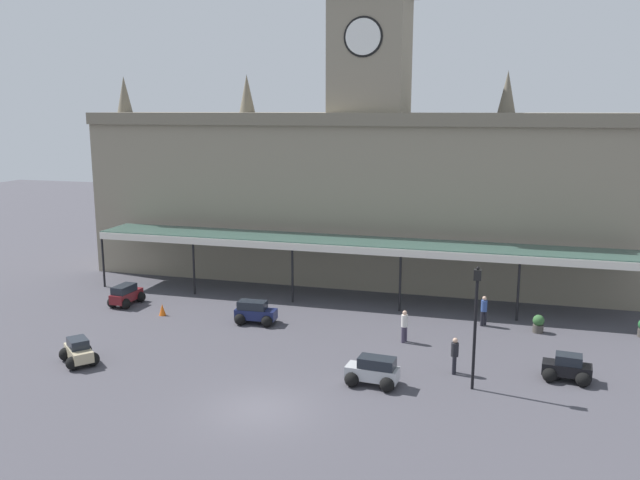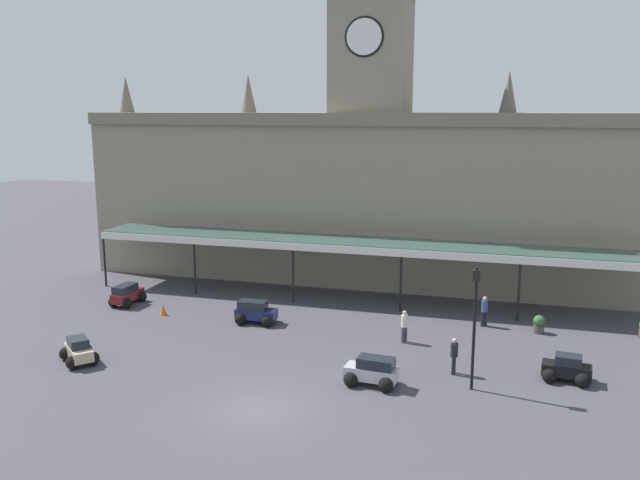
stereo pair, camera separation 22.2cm
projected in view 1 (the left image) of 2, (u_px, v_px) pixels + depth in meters
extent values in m
plane|color=#45434B|center=(260.00, 409.00, 25.75)|extent=(140.00, 140.00, 0.00)
cube|color=gray|center=(369.00, 198.00, 44.51)|extent=(38.84, 6.18, 11.42)
cube|color=#756C5B|center=(359.00, 119.00, 40.41)|extent=(38.84, 0.30, 0.80)
cube|color=gray|center=(371.00, 55.00, 42.66)|extent=(4.80, 4.80, 7.43)
cylinder|color=white|center=(363.00, 37.00, 40.17)|extent=(2.20, 0.12, 2.20)
cylinder|color=black|center=(363.00, 37.00, 40.20)|extent=(2.46, 0.06, 2.46)
cone|color=#675F50|center=(124.00, 94.00, 48.01)|extent=(1.10, 1.10, 2.60)
cone|color=#675F50|center=(247.00, 93.00, 45.45)|extent=(1.10, 1.10, 2.60)
cone|color=#675F50|center=(507.00, 92.00, 40.82)|extent=(1.10, 1.10, 2.60)
cube|color=#38564C|center=(351.00, 241.00, 39.91)|extent=(33.02, 3.20, 0.16)
cube|color=silver|center=(345.00, 250.00, 38.44)|extent=(33.02, 0.12, 0.44)
cylinder|color=black|center=(103.00, 260.00, 43.28)|extent=(0.14, 0.14, 3.64)
cylinder|color=black|center=(194.00, 266.00, 41.53)|extent=(0.14, 0.14, 3.64)
cylinder|color=black|center=(292.00, 273.00, 39.78)|extent=(0.14, 0.14, 3.64)
cylinder|color=black|center=(400.00, 281.00, 38.04)|extent=(0.14, 0.14, 3.64)
cylinder|color=black|center=(518.00, 289.00, 36.29)|extent=(0.14, 0.14, 3.64)
cube|color=#19214C|center=(256.00, 314.00, 36.02)|extent=(2.29, 1.00, 0.55)
cube|color=#1E232B|center=(252.00, 305.00, 35.97)|extent=(1.59, 0.90, 0.45)
sphere|color=black|center=(272.00, 316.00, 36.33)|extent=(0.64, 0.64, 0.64)
sphere|color=black|center=(267.00, 321.00, 35.47)|extent=(0.64, 0.64, 0.64)
sphere|color=black|center=(246.00, 314.00, 36.67)|extent=(0.64, 0.64, 0.64)
sphere|color=black|center=(240.00, 319.00, 35.81)|extent=(0.64, 0.64, 0.64)
cube|color=tan|center=(79.00, 353.00, 30.36)|extent=(2.13, 2.01, 0.50)
cube|color=#1E232B|center=(78.00, 343.00, 30.31)|extent=(1.36, 1.32, 0.42)
sphere|color=black|center=(93.00, 359.00, 30.09)|extent=(0.64, 0.64, 0.64)
sphere|color=black|center=(73.00, 363.00, 29.61)|extent=(0.64, 0.64, 0.64)
sphere|color=black|center=(85.00, 350.00, 31.19)|extent=(0.64, 0.64, 0.64)
sphere|color=black|center=(66.00, 354.00, 30.72)|extent=(0.64, 0.64, 0.64)
cube|color=maroon|center=(127.00, 296.00, 39.50)|extent=(1.02, 2.30, 0.55)
cube|color=#1E232B|center=(124.00, 289.00, 39.21)|extent=(0.91, 1.59, 0.45)
sphere|color=black|center=(128.00, 295.00, 40.40)|extent=(0.64, 0.64, 0.64)
sphere|color=black|center=(140.00, 297.00, 40.12)|extent=(0.64, 0.64, 0.64)
sphere|color=black|center=(113.00, 302.00, 38.96)|extent=(0.64, 0.64, 0.64)
sphere|color=black|center=(125.00, 304.00, 38.68)|extent=(0.64, 0.64, 0.64)
cube|color=black|center=(567.00, 369.00, 28.42)|extent=(2.13, 1.08, 0.50)
cube|color=#1E232B|center=(569.00, 359.00, 28.32)|extent=(1.17, 0.91, 0.42)
sphere|color=black|center=(550.00, 375.00, 28.30)|extent=(0.64, 0.64, 0.64)
sphere|color=black|center=(550.00, 368.00, 29.11)|extent=(0.64, 0.64, 0.64)
sphere|color=black|center=(583.00, 379.00, 27.82)|extent=(0.64, 0.64, 0.64)
sphere|color=black|center=(583.00, 372.00, 28.62)|extent=(0.64, 0.64, 0.64)
cube|color=#B2B5BA|center=(372.00, 373.00, 27.94)|extent=(2.31, 1.08, 0.55)
cube|color=#1E232B|center=(377.00, 363.00, 27.78)|extent=(1.61, 0.95, 0.45)
sphere|color=black|center=(352.00, 379.00, 27.83)|extent=(0.64, 0.64, 0.64)
sphere|color=black|center=(358.00, 372.00, 28.66)|extent=(0.64, 0.64, 0.64)
sphere|color=black|center=(387.00, 385.00, 27.31)|extent=(0.64, 0.64, 0.64)
sphere|color=black|center=(392.00, 376.00, 28.14)|extent=(0.64, 0.64, 0.64)
cylinder|color=black|center=(454.00, 364.00, 29.30)|extent=(0.17, 0.17, 0.82)
cylinder|color=black|center=(454.00, 366.00, 29.10)|extent=(0.17, 0.17, 0.82)
cylinder|color=black|center=(455.00, 349.00, 29.06)|extent=(0.34, 0.34, 0.62)
sphere|color=tan|center=(455.00, 340.00, 28.97)|extent=(0.23, 0.23, 0.23)
cylinder|color=#3F384C|center=(405.00, 334.00, 33.23)|extent=(0.17, 0.17, 0.82)
cylinder|color=#3F384C|center=(403.00, 335.00, 33.07)|extent=(0.17, 0.17, 0.82)
cylinder|color=silver|center=(405.00, 321.00, 33.01)|extent=(0.34, 0.34, 0.62)
sphere|color=tan|center=(405.00, 313.00, 32.93)|extent=(0.23, 0.23, 0.23)
cylinder|color=black|center=(485.00, 318.00, 35.73)|extent=(0.17, 0.17, 0.82)
cylinder|color=black|center=(482.00, 319.00, 35.62)|extent=(0.17, 0.17, 0.82)
cylinder|color=#334C8C|center=(484.00, 306.00, 35.54)|extent=(0.34, 0.34, 0.62)
sphere|color=tan|center=(485.00, 298.00, 35.45)|extent=(0.23, 0.23, 0.23)
cylinder|color=black|center=(475.00, 335.00, 27.18)|extent=(0.13, 0.13, 4.76)
cube|color=black|center=(478.00, 275.00, 26.67)|extent=(0.30, 0.30, 0.44)
sphere|color=black|center=(478.00, 268.00, 26.62)|extent=(0.14, 0.14, 0.14)
cone|color=orange|center=(162.00, 310.00, 37.49)|extent=(0.40, 0.40, 0.67)
cylinder|color=#47423D|center=(538.00, 329.00, 34.64)|extent=(0.56, 0.56, 0.42)
sphere|color=#315E30|center=(539.00, 320.00, 34.55)|extent=(0.60, 0.60, 0.60)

